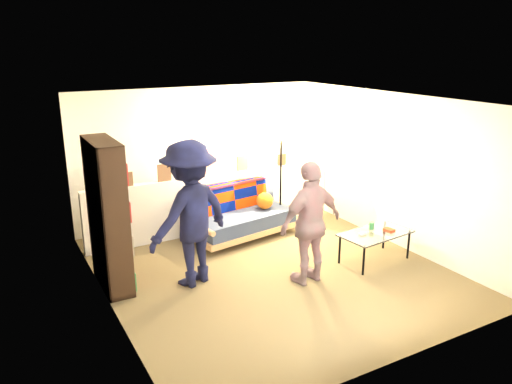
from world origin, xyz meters
TOP-DOWN VIEW (x-y plane):
  - ground at (0.00, 0.00)m, footprint 5.00×5.00m
  - room_shell at (0.00, 0.47)m, footprint 4.60×5.05m
  - half_wall_ledge at (0.00, 1.80)m, footprint 4.45×0.15m
  - ledge_decor at (-0.23, 1.78)m, footprint 2.97×0.02m
  - futon_sofa at (0.25, 1.34)m, footprint 1.91×1.12m
  - bookshelf at (-2.08, 0.60)m, footprint 0.33×0.99m
  - coffee_table at (1.51, -0.52)m, footprint 1.13×0.70m
  - floor_lamp at (1.03, 1.38)m, footprint 0.36×0.29m
  - person_left at (-1.12, 0.16)m, footprint 1.44×1.12m
  - person_right at (0.28, -0.58)m, footprint 1.02×0.52m

SIDE VIEW (x-z plane):
  - ground at x=0.00m, z-range 0.00..0.00m
  - futon_sofa at x=0.25m, z-range -0.03..0.75m
  - coffee_table at x=1.51m, z-range 0.14..0.70m
  - half_wall_ledge at x=0.00m, z-range 0.00..1.00m
  - person_right at x=0.28m, z-range 0.00..1.68m
  - bookshelf at x=-2.08m, z-range -0.07..1.91m
  - person_left at x=-1.12m, z-range 0.00..1.95m
  - floor_lamp at x=1.03m, z-range 0.34..1.96m
  - ledge_decor at x=-0.23m, z-range 0.95..1.40m
  - room_shell at x=0.00m, z-range 0.45..2.90m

